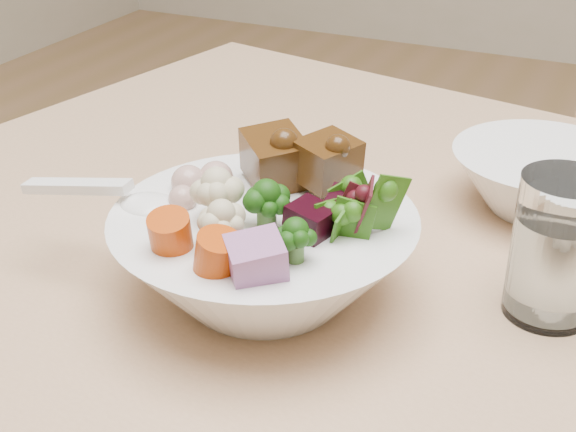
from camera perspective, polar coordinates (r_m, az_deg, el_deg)
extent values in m
cylinder|color=tan|center=(1.27, -3.00, -6.17)|extent=(0.06, 0.06, 0.69)
cylinder|color=tan|center=(1.27, 10.68, -14.46)|extent=(0.03, 0.03, 0.43)
cylinder|color=tan|center=(1.52, 18.38, -7.37)|extent=(0.03, 0.03, 0.43)
sphere|color=black|center=(0.54, -1.53, 0.24)|extent=(0.04, 0.04, 0.04)
sphere|color=#BBB38E|center=(0.55, -5.02, 0.92)|extent=(0.04, 0.04, 0.04)
cube|color=black|center=(0.55, 4.04, 0.18)|extent=(0.04, 0.04, 0.03)
cube|color=#93598D|center=(0.49, -2.27, -3.27)|extent=(0.05, 0.05, 0.04)
cylinder|color=#BA3C04|center=(0.53, -8.34, -1.41)|extent=(0.04, 0.04, 0.03)
sphere|color=tan|center=(0.58, -7.51, 1.21)|extent=(0.02, 0.02, 0.02)
ellipsoid|color=white|center=(0.59, -9.79, 0.62)|extent=(0.05, 0.04, 0.02)
cube|color=white|center=(0.62, -14.80, 2.05)|extent=(0.09, 0.02, 0.02)
cylinder|color=white|center=(0.58, 18.55, -2.17)|extent=(0.06, 0.06, 0.11)
cylinder|color=silver|center=(0.59, 18.35, -3.28)|extent=(0.05, 0.05, 0.07)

